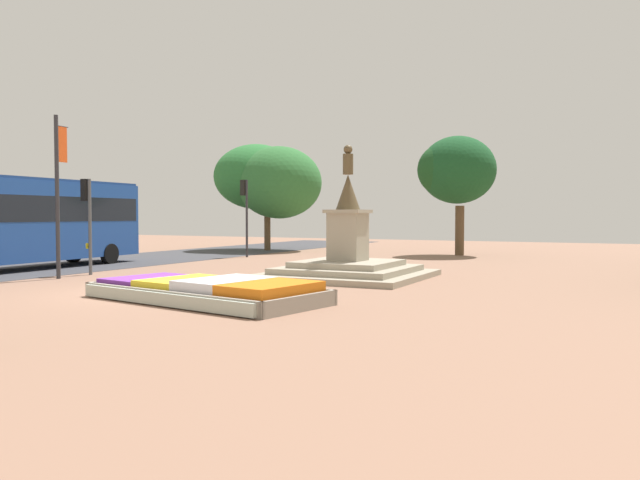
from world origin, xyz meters
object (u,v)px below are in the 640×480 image
at_px(flower_planter, 207,291).
at_px(traffic_light_mid_block, 88,209).
at_px(statue_monument, 348,259).
at_px(banner_pole, 58,193).
at_px(traffic_light_far_corner, 245,203).
at_px(city_bus, 28,218).

distance_m(flower_planter, traffic_light_mid_block, 9.19).
bearing_deg(statue_monument, banner_pole, -151.99).
height_order(traffic_light_far_corner, city_bus, traffic_light_far_corner).
bearing_deg(city_bus, flower_planter, -19.89).
relative_size(banner_pole, city_bus, 0.52).
height_order(statue_monument, traffic_light_mid_block, statue_monument).
relative_size(traffic_light_far_corner, city_bus, 0.37).
relative_size(traffic_light_mid_block, banner_pole, 0.63).
bearing_deg(traffic_light_mid_block, banner_pole, -82.35).
height_order(flower_planter, city_bus, city_bus).
bearing_deg(banner_pole, city_bus, 153.31).
bearing_deg(traffic_light_far_corner, statue_monument, -39.17).
bearing_deg(traffic_light_mid_block, flower_planter, -24.90).
bearing_deg(traffic_light_far_corner, flower_planter, -60.04).
relative_size(statue_monument, city_bus, 0.48).
height_order(statue_monument, city_bus, statue_monument).
height_order(flower_planter, traffic_light_mid_block, traffic_light_mid_block).
relative_size(flower_planter, banner_pole, 1.22).
height_order(statue_monument, traffic_light_far_corner, statue_monument).
relative_size(traffic_light_mid_block, city_bus, 0.33).
relative_size(statue_monument, traffic_light_mid_block, 1.48).
distance_m(banner_pole, city_bus, 4.72).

